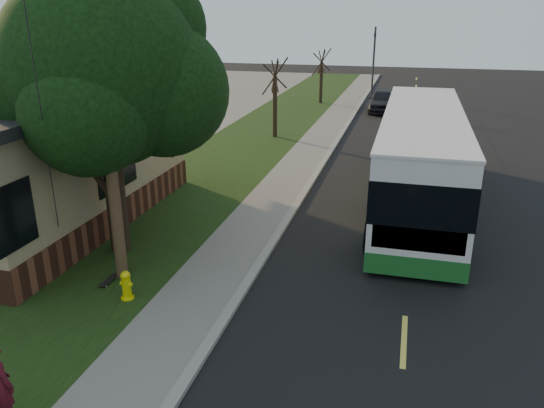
{
  "coord_description": "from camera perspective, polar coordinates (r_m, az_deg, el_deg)",
  "views": [
    {
      "loc": [
        3.71,
        -10.11,
        6.7
      ],
      "look_at": [
        0.11,
        3.62,
        1.5
      ],
      "focal_mm": 35.0,
      "sensor_mm": 36.0,
      "label": 1
    }
  ],
  "objects": [
    {
      "name": "bare_tree_near",
      "position": [
        29.37,
        0.32,
        11.22
      ],
      "size": [
        1.38,
        1.21,
        4.31
      ],
      "color": "black",
      "rests_on": "grass_verge"
    },
    {
      "name": "skateboarder",
      "position": [
        10.34,
        -27.22,
        -16.95
      ],
      "size": [
        0.63,
        0.48,
        1.55
      ],
      "primitive_type": "imported",
      "rotation": [
        0.0,
        0.0,
        2.93
      ],
      "color": "#490E19",
      "rests_on": "grass_verge"
    },
    {
      "name": "traffic_signal",
      "position": [
        44.37,
        10.89,
        15.21
      ],
      "size": [
        0.18,
        0.22,
        5.5
      ],
      "color": "#2D2D30",
      "rests_on": "ground"
    },
    {
      "name": "dumpster",
      "position": [
        20.56,
        -19.91,
        1.97
      ],
      "size": [
        1.73,
        1.48,
        1.34
      ],
      "color": "black",
      "rests_on": "building_lot"
    },
    {
      "name": "bare_tree_far",
      "position": [
        40.94,
        5.31,
        13.46
      ],
      "size": [
        1.38,
        1.21,
        4.03
      ],
      "color": "black",
      "rests_on": "grass_verge"
    },
    {
      "name": "curb",
      "position": [
        21.5,
        4.05,
        2.09
      ],
      "size": [
        0.25,
        80.0,
        0.12
      ],
      "primitive_type": "cube",
      "color": "gray",
      "rests_on": "ground"
    },
    {
      "name": "utility_pole",
      "position": [
        13.29,
        -17.65,
        10.25
      ],
      "size": [
        2.86,
        3.21,
        9.07
      ],
      "color": "#473321",
      "rests_on": "ground"
    },
    {
      "name": "distant_car",
      "position": [
        38.49,
        11.82,
        10.85
      ],
      "size": [
        1.98,
        4.59,
        1.54
      ],
      "primitive_type": "imported",
      "rotation": [
        0.0,
        0.0,
        0.03
      ],
      "color": "black",
      "rests_on": "ground"
    },
    {
      "name": "skateboard_main",
      "position": [
        14.49,
        -17.14,
        -7.85
      ],
      "size": [
        0.19,
        0.73,
        0.07
      ],
      "color": "black",
      "rests_on": "grass_verge"
    },
    {
      "name": "ground",
      "position": [
        12.68,
        -4.72,
        -11.85
      ],
      "size": [
        120.0,
        120.0,
        0.0
      ],
      "primitive_type": "plane",
      "color": "black",
      "rests_on": "ground"
    },
    {
      "name": "sidewalk",
      "position": [
        21.7,
        1.45,
        2.25
      ],
      "size": [
        2.0,
        80.0,
        0.08
      ],
      "primitive_type": "cube",
      "color": "slate",
      "rests_on": "ground"
    },
    {
      "name": "grass_verge",
      "position": [
        22.72,
        -7.18,
        2.91
      ],
      "size": [
        5.0,
        80.0,
        0.07
      ],
      "primitive_type": "cube",
      "color": "black",
      "rests_on": "ground"
    },
    {
      "name": "leafy_tree",
      "position": [
        15.07,
        -17.4,
        13.41
      ],
      "size": [
        6.3,
        6.0,
        7.8
      ],
      "color": "black",
      "rests_on": "grass_verge"
    },
    {
      "name": "transit_bus",
      "position": [
        19.63,
        15.65,
        4.96
      ],
      "size": [
        2.91,
        12.59,
        3.4
      ],
      "color": "silver",
      "rests_on": "ground"
    },
    {
      "name": "fire_hydrant",
      "position": [
        13.46,
        -15.4,
        -8.41
      ],
      "size": [
        0.32,
        0.32,
        0.74
      ],
      "color": "yellow",
      "rests_on": "grass_verge"
    },
    {
      "name": "road",
      "position": [
        21.2,
        14.72,
        1.03
      ],
      "size": [
        8.0,
        80.0,
        0.01
      ],
      "primitive_type": "cube",
      "color": "black",
      "rests_on": "ground"
    },
    {
      "name": "building_lot",
      "position": [
        27.94,
        -26.68,
        4.13
      ],
      "size": [
        15.0,
        80.0,
        0.04
      ],
      "primitive_type": "cube",
      "color": "slate",
      "rests_on": "ground"
    }
  ]
}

